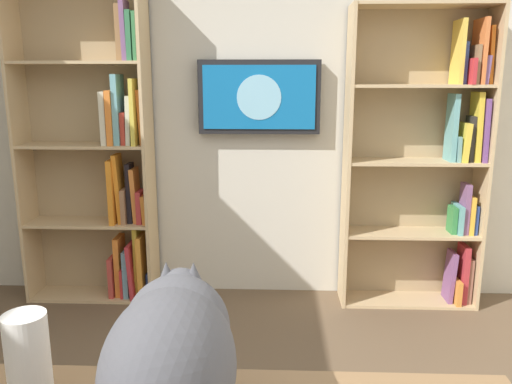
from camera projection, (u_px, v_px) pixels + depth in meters
The scene contains 6 objects.
wall_back at pixel (249, 107), 3.54m from camera, with size 4.52×0.06×2.70m, color beige.
bookshelf_left at pixel (429, 160), 3.40m from camera, with size 0.92×0.28×2.01m.
bookshelf_right at pixel (103, 158), 3.49m from camera, with size 0.89×0.28×2.20m.
wall_mounted_tv at pixel (259, 97), 3.44m from camera, with size 0.83×0.07×0.49m.
cat at pixel (172, 357), 1.15m from camera, with size 0.30×0.56×0.37m.
paper_towel_roll at pixel (28, 357), 1.30m from camera, with size 0.11×0.11×0.23m, color white.
Camera 1 is at (-0.19, 1.35, 1.55)m, focal length 35.60 mm.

